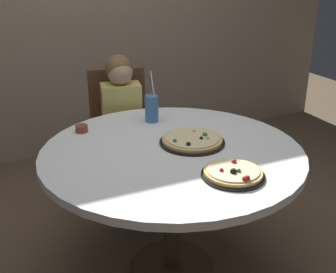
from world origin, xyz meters
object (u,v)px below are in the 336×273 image
Objects in this scene: sauce_bowl at (82,129)px; dining_table at (172,164)px; pizza_cheese at (233,173)px; diner_child at (124,145)px; chair_wooden at (120,129)px; soda_cup at (152,108)px; pizza_veggie at (192,140)px.

dining_table is at bearing -49.45° from sauce_bowl.
pizza_cheese is at bearing -59.22° from sauce_bowl.
pizza_cheese is at bearing -83.22° from diner_child.
diner_child is at bearing -99.71° from chair_wooden.
chair_wooden is 13.57× the size of sauce_bowl.
dining_table is at bearing 107.24° from pizza_cheese.
diner_child is (-0.03, -0.18, -0.05)m from chair_wooden.
dining_table is 1.42× the size of chair_wooden.
dining_table is 0.57m from sauce_bowl.
soda_cup is (0.08, -0.32, 0.35)m from diner_child.
chair_wooden is at bearing 80.29° from diner_child.
pizza_veggie is 1.21× the size of pizza_cheese.
pizza_cheese is 0.95m from sauce_bowl.
soda_cup is at bearing 81.67° from dining_table.
chair_wooden is at bearing 88.95° from dining_table.
dining_table is 3.89× the size of pizza_veggie.
diner_child is 0.48m from soda_cup.
pizza_cheese is 0.93× the size of soda_cup.
chair_wooden reaches higher than sauce_bowl.
soda_cup is at bearing -84.87° from chair_wooden.
pizza_cheese is (0.12, -0.39, 0.10)m from dining_table.
chair_wooden is 2.75× the size of pizza_veggie.
soda_cup is at bearing 99.50° from pizza_veggie.
soda_cup is (-0.06, 0.81, 0.06)m from pizza_cheese.
diner_child is 0.78m from pizza_veggie.
chair_wooden is 3.10× the size of soda_cup.
diner_child is at bearing 96.78° from pizza_cheese.
dining_table is 19.22× the size of sauce_bowl.
diner_child is at bearing 41.95° from sauce_bowl.
diner_child is 1.17m from pizza_cheese.
dining_table is at bearing -91.05° from chair_wooden.
diner_child is at bearing 101.20° from pizza_veggie.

